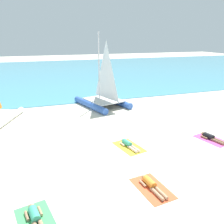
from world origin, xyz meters
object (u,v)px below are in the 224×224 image
Objects in this scene: towel_center_left at (152,188)px; sunbather_center_right at (128,144)px; towel_rightmost at (211,140)px; sunbather_leftmost at (35,217)px; sunbather_rightmost at (211,137)px; towel_leftmost at (36,222)px; towel_center_right at (129,147)px; sailboat_blue at (103,96)px; sunbather_center_left at (151,185)px.

sunbather_center_right is at bearing 81.67° from towel_center_left.
sunbather_leftmost is at bearing -161.94° from towel_rightmost.
sunbather_leftmost is 1.00× the size of sunbather_rightmost.
sunbather_rightmost is at bearing 102.71° from towel_rightmost.
sunbather_rightmost reaches higher than towel_leftmost.
towel_center_right is at bearing 38.81° from towel_leftmost.
towel_leftmost is 10.58m from sunbather_rightmost.
towel_center_left is (4.47, 0.34, 0.00)m from towel_leftmost.
towel_rightmost is 1.22× the size of sunbather_rightmost.
sailboat_blue is 9.72m from towel_rightmost.
towel_leftmost is (-6.02, -12.15, -0.92)m from sailboat_blue.
sunbather_center_left is 0.83× the size of towel_rightmost.
sunbather_center_left and sunbather_rightmost have the same top height.
towel_center_right is at bearing 74.72° from sunbather_center_left.
sunbather_center_left is 3.69m from towel_center_right.
sunbather_leftmost reaches higher than towel_center_right.
towel_leftmost is 1.00× the size of towel_rightmost.
sailboat_blue is 9.65m from sunbather_rightmost.
towel_center_right is at bearing 26.45° from sunbather_leftmost.
towel_center_right is 0.14m from sunbather_center_right.
sailboat_blue is 8.13m from sunbather_center_right.
sunbather_center_left is at bearing -98.95° from towel_center_right.
towel_rightmost is at bearing -82.08° from sailboat_blue.
towel_center_left is 1.22× the size of sunbather_rightmost.
sunbather_center_right is at bearing 75.08° from sunbather_center_left.
sunbather_leftmost is (-6.03, -12.09, -0.79)m from sailboat_blue.
towel_leftmost is at bearing -132.91° from sailboat_blue.
sunbather_rightmost is (5.55, 3.00, 0.00)m from sunbather_center_left.
sailboat_blue reaches higher than sunbather_center_right.
sunbather_rightmost is (-0.01, 0.07, 0.13)m from towel_rightmost.
sailboat_blue reaches higher than towel_rightmost.
sunbather_leftmost reaches higher than towel_leftmost.
sunbather_leftmost is at bearing -176.47° from towel_center_left.
sunbather_rightmost is (10.02, 3.41, 0.13)m from towel_leftmost.
towel_center_left is at bearing -98.68° from towel_center_right.
towel_rightmost is at bearing 28.35° from towel_center_left.
towel_leftmost and towel_center_left have the same top height.
sunbather_center_left is 1.00× the size of sunbather_center_right.
towel_center_left is 1.22× the size of sunbather_center_right.
sunbather_rightmost is at bearing -7.41° from towel_center_right.
towel_center_right is (5.05, 3.99, -0.13)m from sunbather_leftmost.
towel_rightmost is (4.01, -8.81, -0.92)m from sailboat_blue.
towel_center_right and towel_rightmost have the same top height.
sunbather_leftmost is 0.82× the size of towel_center_left.
sunbather_rightmost is at bearing -81.99° from sailboat_blue.
towel_leftmost is at bearing -175.63° from towel_center_left.
sunbather_rightmost is (5.54, 3.06, 0.13)m from towel_center_left.
sunbather_center_left is at bearing -152.21° from towel_rightmost.
towel_leftmost is 1.00× the size of towel_center_left.
sunbather_center_right reaches higher than towel_rightmost.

